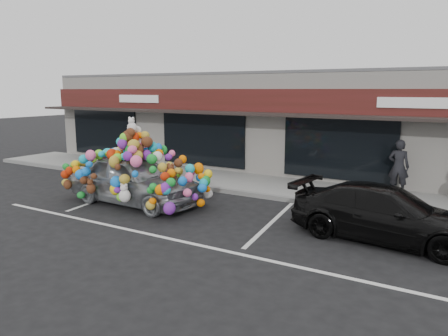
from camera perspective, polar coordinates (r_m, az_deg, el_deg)
The scene contains 10 objects.
ground at distance 13.29m, azimuth -5.17°, elevation -5.45°, with size 90.00×90.00×0.00m, color black.
shop_building at distance 20.27m, azimuth 9.07°, elevation 6.09°, with size 24.00×7.20×4.31m.
sidewalk at distance 16.56m, azimuth 3.04°, elevation -2.01°, with size 26.00×3.00×0.15m, color gray.
kerb at distance 15.29m, azimuth 0.38°, elevation -3.03°, with size 26.00×0.18×0.16m, color slate.
parking_stripe_left at distance 15.48m, azimuth -14.33°, elevation -3.45°, with size 0.12×4.40×0.01m, color silver.
parking_stripe_mid at distance 12.08m, azimuth 6.26°, elevation -7.06°, with size 0.12×4.40×0.01m, color silver.
lane_line at distance 10.40m, azimuth -3.76°, elevation -9.92°, with size 14.00×0.12×0.01m, color silver.
toy_car at distance 14.00m, azimuth -11.67°, elevation -0.78°, with size 3.29×4.94×2.83m.
black_sedan at distance 11.15m, azimuth 20.38°, elevation -5.64°, with size 4.51×1.83×1.31m, color black.
pedestrian_a at distance 15.55m, azimuth 21.85°, elevation 0.16°, with size 0.66×0.44×1.82m, color black.
Camera 1 is at (7.61, -10.29, 3.58)m, focal length 35.00 mm.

